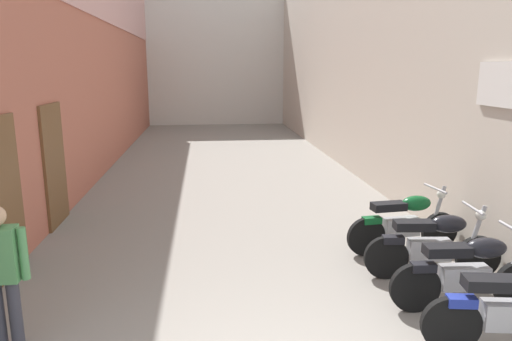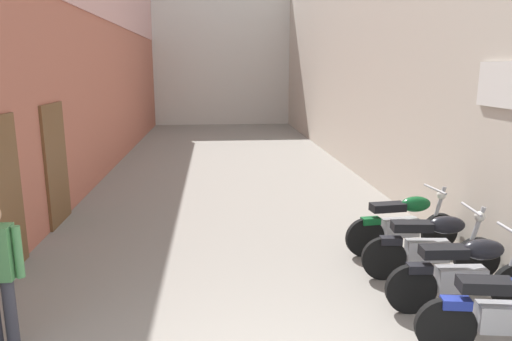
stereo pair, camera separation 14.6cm
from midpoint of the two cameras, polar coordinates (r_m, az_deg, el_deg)
The scene contains 7 objects.
ground_plane at distance 11.72m, azimuth -2.40°, elevation -1.51°, with size 36.70×36.70×0.00m, color gray.
building_left at distance 13.68m, azimuth -18.60°, elevation 15.44°, with size 0.45×20.70×7.31m.
building_right at distance 14.01m, azimuth 12.31°, elevation 16.08°, with size 0.45×20.70×7.56m.
building_far_end at distance 24.72m, azimuth -4.07°, elevation 13.61°, with size 9.72×2.00×6.69m, color silver.
motorcycle_second at distance 6.09m, azimuth 24.87°, elevation -11.18°, with size 1.85×0.58×1.04m.
motorcycle_third at distance 6.80m, azimuth 21.24°, elevation -8.43°, with size 1.85×0.58×1.04m.
motorcycle_fourth at distance 7.59m, azimuth 18.12°, elevation -6.00°, with size 1.85×0.58×1.04m.
Camera 2 is at (-0.47, -3.02, 2.82)m, focal length 32.86 mm.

